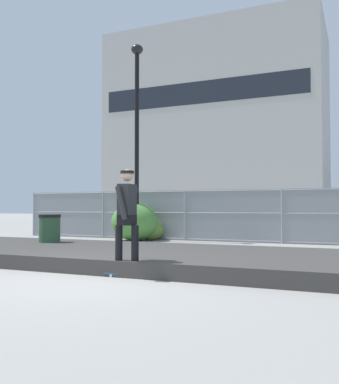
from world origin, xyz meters
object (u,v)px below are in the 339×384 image
(parked_car_near, at_px, (155,216))
(shrub_left, at_px, (134,222))
(skateboard, at_px, (127,274))
(trash_bin, at_px, (50,233))
(street_lamp, at_px, (137,119))
(skater, at_px, (127,214))
(shrub_center, at_px, (150,229))

(parked_car_near, relative_size, shrub_left, 2.53)
(skateboard, bearing_deg, trash_bin, 144.96)
(street_lamp, bearing_deg, skater, -63.31)
(shrub_left, xyz_separation_m, shrub_center, (0.43, 0.39, -0.28))
(skater, height_order, parked_car_near, skater)
(street_lamp, bearing_deg, skateboard, -63.31)
(skater, height_order, shrub_left, skater)
(skater, relative_size, parked_car_near, 0.41)
(trash_bin, bearing_deg, shrub_left, 89.44)
(skateboard, distance_m, street_lamp, 9.33)
(shrub_center, relative_size, trash_bin, 1.02)
(skateboard, height_order, shrub_center, shrub_center)
(parked_car_near, xyz_separation_m, shrub_center, (1.22, -3.04, -0.43))
(street_lamp, distance_m, shrub_left, 3.78)
(shrub_left, bearing_deg, skater, -62.74)
(skater, height_order, street_lamp, street_lamp)
(skater, relative_size, street_lamp, 0.25)
(shrub_center, height_order, trash_bin, trash_bin)
(skater, distance_m, parked_car_near, 11.81)
(skateboard, bearing_deg, skater, -26.57)
(street_lamp, height_order, trash_bin, street_lamp)
(skateboard, xyz_separation_m, shrub_center, (-3.40, 7.83, 0.35))
(skater, relative_size, shrub_center, 1.73)
(skateboard, relative_size, trash_bin, 0.79)
(shrub_center, bearing_deg, trash_bin, -95.38)
(street_lamp, distance_m, shrub_center, 4.09)
(skater, xyz_separation_m, street_lamp, (-3.69, 7.34, 3.35))
(parked_car_near, xyz_separation_m, trash_bin, (0.74, -8.15, -0.32))
(skateboard, distance_m, trash_bin, 4.76)
(skateboard, height_order, trash_bin, trash_bin)
(skater, distance_m, shrub_left, 8.39)
(shrub_left, xyz_separation_m, trash_bin, (-0.05, -4.72, -0.17))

